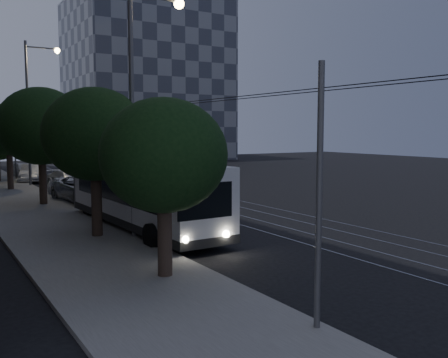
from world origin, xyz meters
name	(u,v)px	position (x,y,z in m)	size (l,w,h in m)	color
ground	(254,231)	(0.00, 0.00, 0.00)	(120.00, 120.00, 0.00)	black
sidewalk	(7,193)	(-7.50, 20.00, 0.07)	(5.00, 90.00, 0.15)	slate
tram_rails	(139,186)	(2.50, 20.00, 0.01)	(4.52, 90.00, 0.02)	gray
overhead_wires	(42,144)	(-4.97, 20.00, 3.47)	(2.23, 90.00, 6.00)	black
building_distant_right	(147,82)	(18.00, 55.00, 12.00)	(22.00, 18.00, 24.00)	#3E424F
trolleybus	(141,192)	(-4.10, 3.26, 1.69)	(2.98, 12.32, 5.63)	silver
pickup_silver	(86,189)	(-3.84, 12.95, 0.82)	(2.74, 5.93, 1.65)	#9D9FA5
car_white_a	(66,187)	(-4.30, 16.10, 0.69)	(1.62, 4.03, 1.37)	silver
car_white_b	(68,179)	(-2.73, 21.74, 0.67)	(1.88, 4.63, 1.34)	silver
car_white_c	(33,173)	(-4.30, 27.72, 0.79)	(1.66, 4.77, 1.57)	silver
car_white_d	(23,170)	(-4.30, 32.29, 0.72)	(1.71, 4.24, 1.45)	#BBBBBF
tree_0	(164,156)	(-6.50, -4.58, 3.77)	(3.81, 3.81, 5.50)	black
tree_1	(95,135)	(-6.50, 2.13, 4.34)	(4.26, 4.26, 6.28)	black
tree_2	(41,126)	(-6.50, 12.60, 4.74)	(5.06, 5.06, 7.04)	black
tree_3	(8,131)	(-7.00, 21.53, 4.44)	(4.01, 4.01, 6.28)	black
streetlamp_near	(141,89)	(-4.78, 1.31, 6.21)	(2.49, 0.44, 10.34)	#575759
streetlamp_far	(33,101)	(-4.77, 23.74, 6.82)	(2.73, 0.44, 11.46)	#575759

